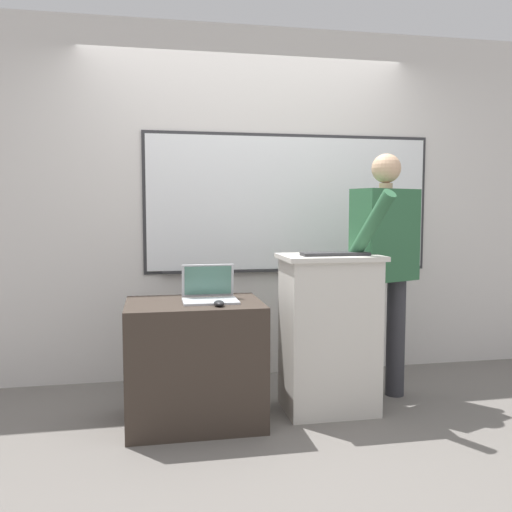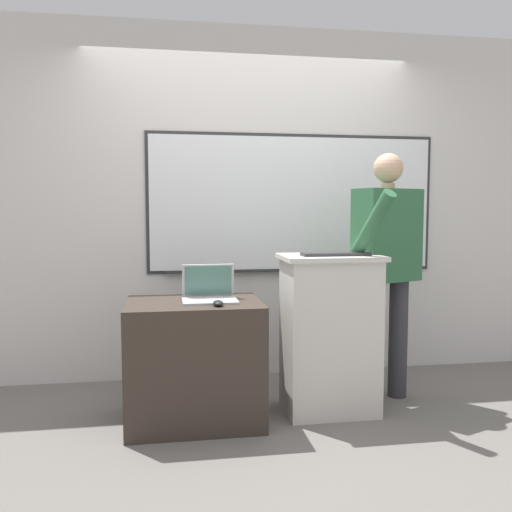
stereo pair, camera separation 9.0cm
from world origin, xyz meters
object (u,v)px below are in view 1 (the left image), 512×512
(lectern_podium, at_px, (329,333))
(side_desk, at_px, (195,362))
(laptop, at_px, (209,291))
(computer_mouse_by_laptop, at_px, (219,303))
(wireless_keyboard, at_px, (335,254))
(person_presenter, at_px, (385,258))

(lectern_podium, xyz_separation_m, side_desk, (-0.87, -0.03, -0.14))
(side_desk, height_order, laptop, laptop)
(lectern_podium, relative_size, side_desk, 1.24)
(lectern_podium, height_order, computer_mouse_by_laptop, lectern_podium)
(side_desk, bearing_deg, lectern_podium, 1.96)
(laptop, bearing_deg, side_desk, -157.72)
(lectern_podium, xyz_separation_m, computer_mouse_by_laptop, (-0.74, -0.21, 0.25))
(laptop, relative_size, wireless_keyboard, 0.77)
(lectern_podium, xyz_separation_m, laptop, (-0.78, 0.01, 0.30))
(lectern_podium, bearing_deg, computer_mouse_by_laptop, -164.06)
(side_desk, relative_size, person_presenter, 0.49)
(lectern_podium, xyz_separation_m, person_presenter, (0.44, 0.14, 0.47))
(lectern_podium, distance_m, person_presenter, 0.66)
(wireless_keyboard, bearing_deg, computer_mouse_by_laptop, -168.44)
(lectern_podium, bearing_deg, side_desk, -178.04)
(lectern_podium, relative_size, person_presenter, 0.61)
(side_desk, relative_size, laptop, 2.47)
(lectern_podium, distance_m, wireless_keyboard, 0.52)
(lectern_podium, bearing_deg, wireless_keyboard, -73.91)
(wireless_keyboard, relative_size, computer_mouse_by_laptop, 4.32)
(lectern_podium, height_order, laptop, lectern_podium)
(laptop, xyz_separation_m, wireless_keyboard, (0.79, -0.07, 0.22))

